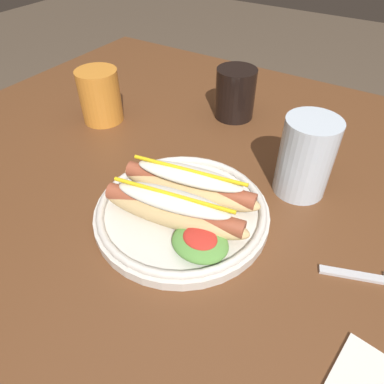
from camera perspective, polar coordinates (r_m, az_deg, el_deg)
The scene contains 7 objects.
ground_plane at distance 1.26m, azimuth 3.75°, elevation -24.12°, with size 8.00×8.00×0.00m, color brown.
dining_table at distance 0.72m, azimuth 5.98°, elevation -2.42°, with size 1.31×0.93×0.74m.
hot_dog_plate at distance 0.54m, azimuth -1.56°, elevation -2.34°, with size 0.27×0.27×0.08m.
fork at distance 0.54m, azimuth 27.32°, elevation -12.31°, with size 0.12×0.06×0.00m.
soda_cup at distance 0.80m, azimuth 6.99°, elevation 15.52°, with size 0.09×0.09×0.11m, color black.
water_cup at distance 0.60m, azimuth 17.88°, elevation 5.37°, with size 0.09×0.09×0.13m, color silver.
extra_cup at distance 0.81m, azimuth -14.63°, elevation 14.77°, with size 0.09×0.09×0.11m, color orange.
Camera 1 is at (0.21, -0.48, 1.14)m, focal length 33.04 mm.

